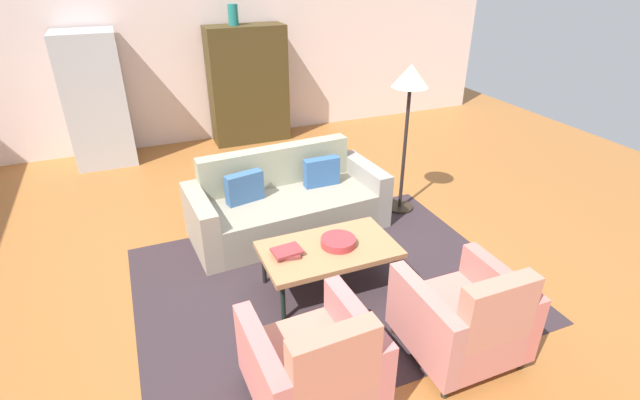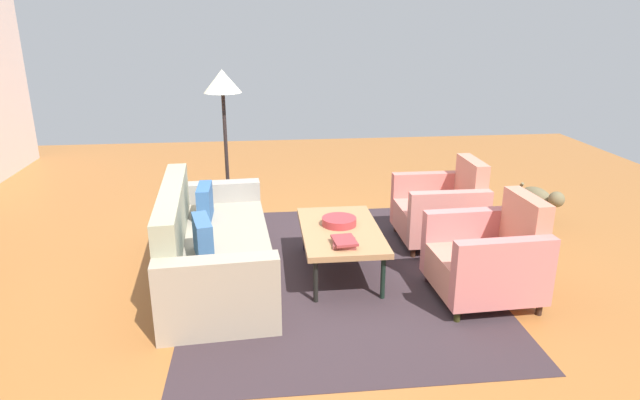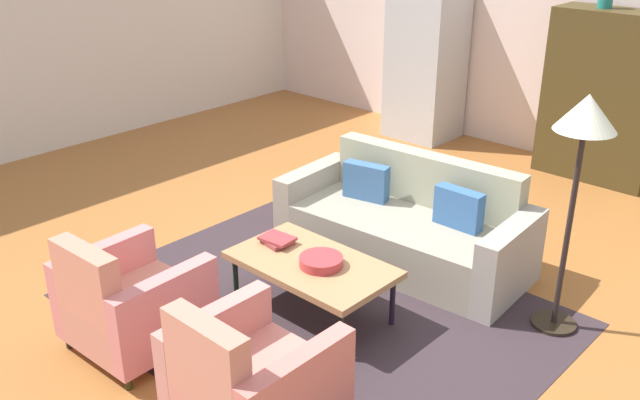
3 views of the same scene
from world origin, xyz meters
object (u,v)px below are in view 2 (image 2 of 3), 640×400
coffee_table (340,232)px  book_stack (344,242)px  armchair_left (491,259)px  dog (538,200)px  fruit_bowl (339,221)px  armchair_right (444,211)px  floor_lamp (223,96)px  couch (208,249)px

coffee_table → book_stack: size_ratio=4.54×
armchair_left → dog: bearing=-40.5°
fruit_bowl → book_stack: 0.48m
coffee_table → dog: 2.54m
coffee_table → book_stack: 0.39m
armchair_left → book_stack: size_ratio=3.33×
armchair_right → armchair_left: bearing=179.8°
floor_lamp → dog: bearing=-97.8°
book_stack → dog: size_ratio=0.38×
armchair_right → dog: 1.24m
armchair_left → floor_lamp: size_ratio=0.51×
armchair_right → book_stack: armchair_right is taller
couch → book_stack: couch is taller
fruit_bowl → armchair_right: bearing=-66.5°
couch → dog: bearing=100.8°
armchair_left → floor_lamp: floor_lamp is taller
floor_lamp → fruit_bowl: bearing=-140.8°
armchair_left → fruit_bowl: (0.69, 1.17, 0.12)m
armchair_left → floor_lamp: (2.00, 2.24, 1.10)m
armchair_left → armchair_right: bearing=-2.4°
couch → fruit_bowl: couch is taller
coffee_table → floor_lamp: (1.40, 1.07, 1.05)m
armchair_right → dog: (0.33, -1.20, -0.03)m
coffee_table → dog: bearing=-68.5°
couch → armchair_left: 2.43m
couch → dog: 3.67m
book_stack → armchair_left: bearing=-100.2°
fruit_bowl → armchair_left: bearing=-120.6°
coffee_table → armchair_left: bearing=-117.1°
fruit_bowl → floor_lamp: 1.95m
dog → armchair_left: bearing=-54.8°
armchair_left → floor_lamp: bearing=45.8°
armchair_right → coffee_table: bearing=117.0°
coffee_table → book_stack: book_stack is taller
book_stack → floor_lamp: size_ratio=0.15×
armchair_right → floor_lamp: (0.80, 2.24, 1.10)m
dog → coffee_table: bearing=-85.3°
couch → coffee_table: (0.01, -1.19, 0.11)m
dog → book_stack: bearing=-77.9°
armchair_left → armchair_right: size_ratio=1.00×
fruit_bowl → floor_lamp: floor_lamp is taller
armchair_right → book_stack: 1.55m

